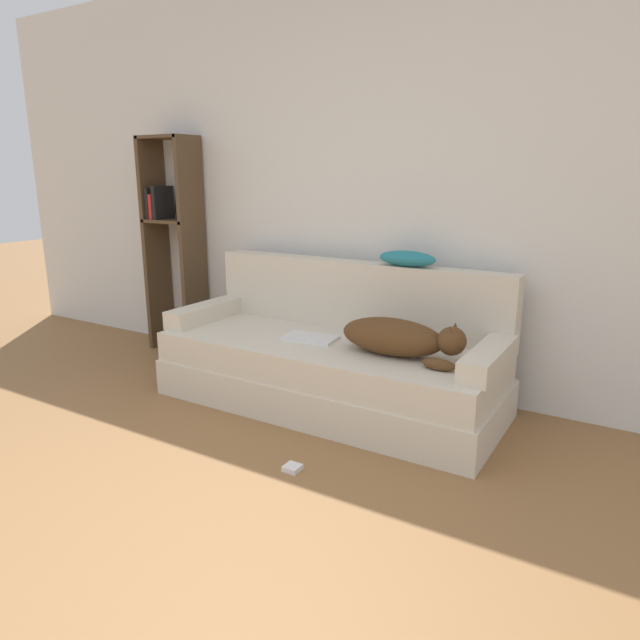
% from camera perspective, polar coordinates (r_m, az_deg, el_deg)
% --- Properties ---
extents(wall_back, '(7.42, 0.06, 2.70)m').
position_cam_1_polar(wall_back, '(3.68, 7.88, 13.93)').
color(wall_back, silver).
rests_on(wall_back, ground_plane).
extents(couch, '(2.06, 0.84, 0.41)m').
position_cam_1_polar(couch, '(3.47, 0.82, -5.38)').
color(couch, beige).
rests_on(couch, ground_plane).
extents(couch_backrest, '(2.02, 0.15, 0.43)m').
position_cam_1_polar(couch_backrest, '(3.64, 3.62, 2.50)').
color(couch_backrest, beige).
rests_on(couch_backrest, couch).
extents(couch_arm_left, '(0.15, 0.65, 0.11)m').
position_cam_1_polar(couch_arm_left, '(3.94, -11.29, 0.78)').
color(couch_arm_left, beige).
rests_on(couch_arm_left, couch).
extents(couch_arm_right, '(0.15, 0.65, 0.11)m').
position_cam_1_polar(couch_arm_right, '(3.03, 16.59, -3.68)').
color(couch_arm_right, beige).
rests_on(couch_arm_right, couch).
extents(dog, '(0.71, 0.28, 0.22)m').
position_cam_1_polar(dog, '(3.13, 7.90, -1.75)').
color(dog, '#513319').
rests_on(dog, couch).
extents(laptop, '(0.34, 0.23, 0.02)m').
position_cam_1_polar(laptop, '(3.43, -1.01, -1.80)').
color(laptop, silver).
rests_on(laptop, couch).
extents(throw_pillow, '(0.36, 0.14, 0.09)m').
position_cam_1_polar(throw_pillow, '(3.45, 8.71, 6.09)').
color(throw_pillow, teal).
rests_on(throw_pillow, couch_backrest).
extents(bookshelf, '(0.43, 0.26, 1.65)m').
position_cam_1_polar(bookshelf, '(4.60, -14.58, 8.35)').
color(bookshelf, '#4C3823').
rests_on(bookshelf, ground_plane).
extents(power_adapter, '(0.08, 0.08, 0.03)m').
position_cam_1_polar(power_adapter, '(2.81, -2.78, -14.56)').
color(power_adapter, silver).
rests_on(power_adapter, ground_plane).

